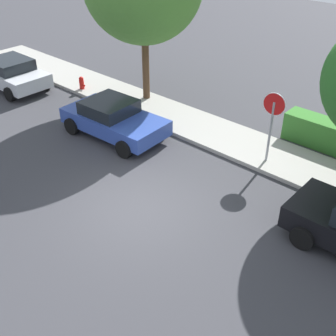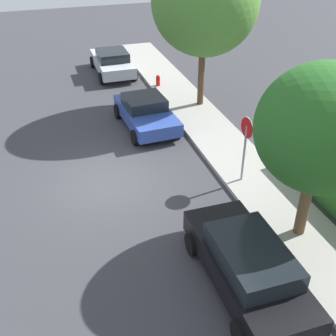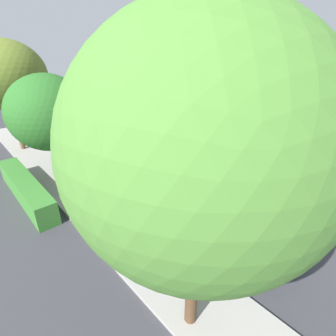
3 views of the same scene
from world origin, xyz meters
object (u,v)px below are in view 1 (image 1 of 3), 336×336
at_px(parked_car_blue, 114,118).
at_px(parked_car_silver, 10,72).
at_px(stop_sign, 272,117).
at_px(fire_hydrant, 82,84).

bearing_deg(parked_car_blue, parked_car_silver, -179.73).
relative_size(stop_sign, parked_car_blue, 0.63).
bearing_deg(parked_car_blue, fire_hydrant, 156.62).
bearing_deg(stop_sign, parked_car_silver, -170.58).
bearing_deg(parked_car_silver, parked_car_blue, 0.27).
distance_m(parked_car_blue, fire_hydrant, 4.59).
bearing_deg(parked_car_blue, stop_sign, 20.92).
distance_m(parked_car_blue, parked_car_silver, 7.12).
xyz_separation_m(stop_sign, parked_car_silver, (-12.43, -2.06, -1.04)).
xyz_separation_m(parked_car_silver, fire_hydrant, (2.92, 1.85, -0.34)).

